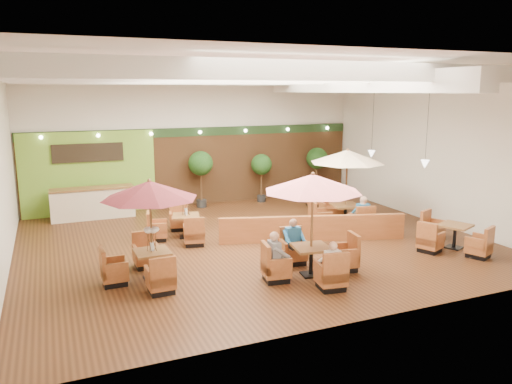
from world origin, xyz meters
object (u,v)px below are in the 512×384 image
table_2 (345,171)px  diner_3 (362,212)px  table_1 (312,206)px  booth_divider (313,228)px  diner_1 (294,237)px  table_0 (148,208)px  table_4 (448,238)px  topiary_1 (261,166)px  topiary_2 (317,160)px  diner_2 (276,252)px  table_5 (324,202)px  service_counter (93,203)px  table_3 (179,225)px  diner_4 (362,213)px  topiary_0 (201,166)px  diner_0 (332,260)px

table_2 → diner_3: (0.07, -1.02, -1.21)m
table_1 → booth_divider: bearing=68.5°
booth_divider → diner_1: size_ratio=7.45×
table_0 → table_1: size_ratio=0.95×
table_4 → table_0: bearing=150.1°
diner_1 → booth_divider: bearing=-128.4°
topiary_1 → topiary_2: 2.72m
booth_divider → diner_2: size_ratio=7.19×
booth_divider → table_0: (-5.41, -1.31, 1.44)m
table_0 → topiary_1: (6.20, 7.25, -0.31)m
booth_divider → table_5: size_ratio=2.37×
service_counter → topiary_1: bearing=1.6°
topiary_2 → diner_3: 6.16m
table_2 → topiary_1: size_ratio=1.35×
table_4 → diner_1: bearing=148.8°
table_5 → topiary_2: size_ratio=1.13×
table_3 → diner_4: size_ratio=3.72×
table_5 → diner_1: 6.46m
topiary_0 → diner_0: size_ratio=3.11×
table_0 → table_4: table_0 is taller
diner_0 → diner_2: (-1.00, 1.00, 0.03)m
table_0 → diner_4: table_0 is taller
table_5 → topiary_0: topiary_0 is taller
diner_1 → diner_4: size_ratio=1.13×
table_3 → diner_2: 4.81m
booth_divider → diner_0: bearing=-96.0°
booth_divider → diner_3: diner_3 is taller
table_0 → table_2: bearing=17.0°
table_4 → diner_3: size_ratio=3.18×
table_0 → topiary_2: size_ratio=1.17×
table_1 → diner_1: table_1 is taller
diner_0 → topiary_2: bearing=64.7°
topiary_0 → diner_0: topiary_0 is taller
service_counter → diner_4: 9.88m
diner_1 → diner_4: bearing=-149.2°
topiary_2 → diner_4: bearing=-105.2°
table_2 → diner_0: bearing=-115.2°
table_4 → topiary_1: (-2.56, 8.26, 1.19)m
table_1 → table_2: size_ratio=0.97×
diner_1 → diner_2: 1.41m
table_3 → table_0: bearing=-102.4°
table_4 → topiary_0: bearing=99.1°
table_1 → table_4: size_ratio=1.02×
table_1 → diner_0: 1.49m
table_3 → diner_4: (5.75, -1.92, 0.28)m
service_counter → topiary_2: size_ratio=1.35×
service_counter → table_2: table_2 is taller
diner_1 → diner_2: diner_2 is taller
table_1 → diner_4: bearing=46.7°
table_1 → table_0: bearing=169.7°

